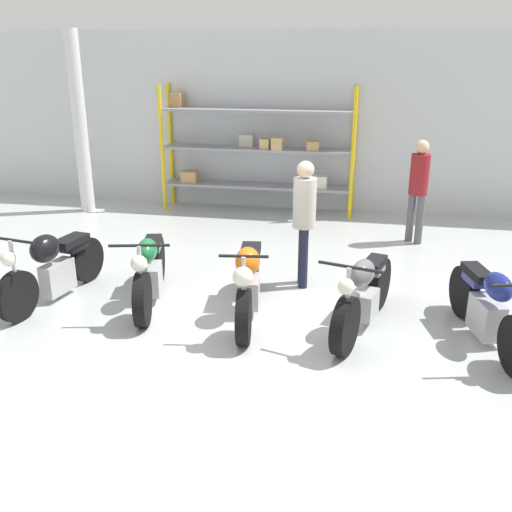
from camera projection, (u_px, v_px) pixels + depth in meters
name	position (u px, v px, depth m)	size (l,w,h in m)	color
ground_plane	(250.00, 318.00, 7.24)	(30.00, 30.00, 0.00)	#B2B7B7
back_wall	(303.00, 123.00, 11.66)	(30.00, 0.08, 3.60)	silver
shelving_rack	(255.00, 149.00, 11.65)	(3.97, 0.63, 2.55)	yellow
support_pillar	(80.00, 124.00, 11.47)	(0.28, 0.28, 3.60)	silver
motorcycle_black	(54.00, 266.00, 7.64)	(0.69, 2.05, 1.07)	black
motorcycle_green	(150.00, 271.00, 7.57)	(0.81, 2.07, 1.04)	black
motorcycle_orange	(248.00, 281.00, 7.17)	(0.58, 2.15, 1.07)	black
motorcycle_grey	(364.00, 295.00, 6.83)	(0.88, 2.01, 1.04)	black
motorcycle_blue	(489.00, 308.00, 6.52)	(0.82, 2.05, 1.02)	black
person_browsing	(304.00, 213.00, 7.90)	(0.37, 0.37, 1.81)	#1E2338
person_near_rack	(419.00, 183.00, 9.72)	(0.44, 0.44, 1.80)	#595960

